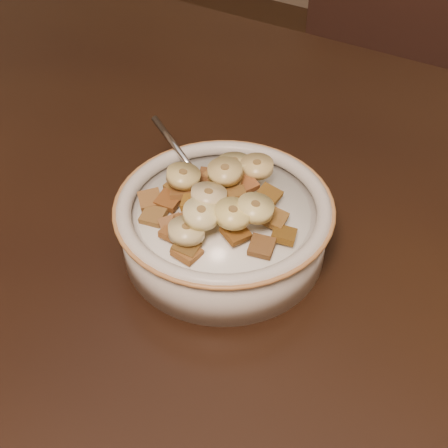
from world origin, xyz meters
The scene contains 36 objects.
table centered at (0.00, 0.00, 0.73)m, with size 1.40×0.90×0.04m, color black.
chair centered at (-0.06, 0.77, 0.51)m, with size 0.45×0.45×1.02m, color #331D15.
cereal_bowl centered at (0.08, -0.02, 0.77)m, with size 0.19×0.19×0.05m, color silver.
milk centered at (0.08, -0.02, 0.80)m, with size 0.16×0.16×0.00m, color white.
spoon centered at (0.05, -0.01, 0.80)m, with size 0.03×0.05×0.01m, color #B8B8B8.
cereal_square_0 centered at (0.05, 0.00, 0.81)m, with size 0.02×0.02×0.01m, color brown.
cereal_square_1 centered at (0.09, -0.09, 0.80)m, with size 0.02×0.02×0.01m, color brown.
cereal_square_2 centered at (0.15, -0.03, 0.80)m, with size 0.02×0.02×0.01m, color brown.
cereal_square_3 centered at (0.09, 0.01, 0.81)m, with size 0.02×0.02×0.01m, color brown.
cereal_square_4 centered at (0.08, 0.00, 0.82)m, with size 0.02×0.02×0.01m, color olive.
cereal_square_5 centered at (0.07, -0.07, 0.80)m, with size 0.02×0.02×0.01m, color brown.
cereal_square_6 centered at (0.09, -0.02, 0.82)m, with size 0.02×0.02×0.01m, color olive.
cereal_square_7 centered at (0.03, -0.02, 0.80)m, with size 0.02×0.02×0.01m, color brown.
cereal_square_8 centered at (0.08, -0.03, 0.82)m, with size 0.02×0.02×0.01m, color brown.
cereal_square_9 centered at (0.11, -0.05, 0.81)m, with size 0.02×0.02×0.01m, color brown.
cereal_square_10 centered at (0.06, -0.07, 0.80)m, with size 0.02×0.02×0.01m, color brown.
cereal_square_11 centered at (0.08, -0.08, 0.80)m, with size 0.02×0.02×0.01m, color brown.
cereal_square_12 centered at (0.06, -0.04, 0.81)m, with size 0.02×0.02×0.01m, color brown.
cereal_square_13 centered at (0.11, 0.01, 0.81)m, with size 0.02×0.02×0.01m, color brown.
cereal_square_14 centered at (0.04, -0.06, 0.80)m, with size 0.02×0.02×0.01m, color brown.
cereal_square_15 centered at (0.04, -0.04, 0.80)m, with size 0.02×0.02×0.01m, color brown.
cereal_square_16 centered at (0.14, -0.05, 0.80)m, with size 0.02×0.02×0.01m, color brown.
cereal_square_17 centered at (0.07, -0.06, 0.81)m, with size 0.02×0.02×0.01m, color brown.
cereal_square_18 centered at (0.13, -0.02, 0.81)m, with size 0.02×0.02×0.01m, color olive.
cereal_square_19 centered at (0.04, -0.03, 0.81)m, with size 0.02×0.02×0.01m, color brown.
cereal_square_20 centered at (0.02, -0.05, 0.80)m, with size 0.02×0.02×0.01m, color brown.
cereal_square_21 centered at (0.06, 0.01, 0.81)m, with size 0.02×0.02×0.01m, color #925F23.
banana_slice_0 centered at (0.07, 0.02, 0.82)m, with size 0.03×0.03×0.01m, color #D6C672.
banana_slice_1 centered at (0.09, 0.03, 0.82)m, with size 0.03×0.03×0.01m, color #E7CC7B.
banana_slice_2 centered at (0.12, -0.03, 0.82)m, with size 0.03×0.03×0.01m, color #EACF87.
banana_slice_3 centered at (0.08, -0.07, 0.81)m, with size 0.03×0.03×0.01m, color #F7D896.
banana_slice_4 centered at (0.07, -0.01, 0.83)m, with size 0.03×0.03×0.01m, color tan.
banana_slice_5 centered at (0.08, -0.06, 0.82)m, with size 0.03×0.03×0.01m, color #F1DF94.
banana_slice_6 centered at (0.08, -0.04, 0.83)m, with size 0.03×0.03×0.01m, color beige.
banana_slice_7 centered at (0.04, -0.02, 0.82)m, with size 0.03×0.03×0.01m, color #DAC76B.
banana_slice_8 centered at (0.11, -0.05, 0.83)m, with size 0.03×0.03×0.01m, color #FFEF81.
Camera 1 is at (0.29, -0.34, 1.14)m, focal length 45.00 mm.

